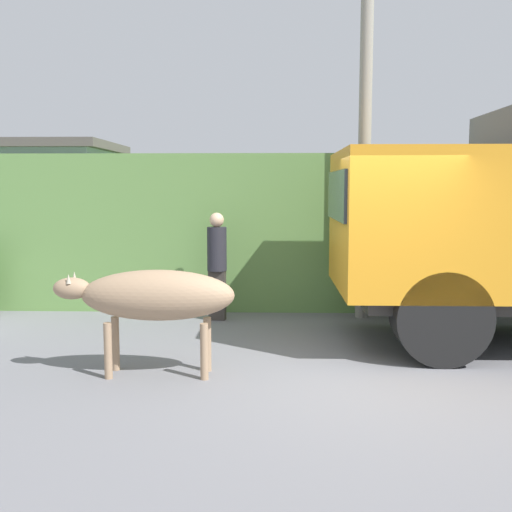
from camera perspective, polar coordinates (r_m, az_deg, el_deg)
ground_plane at (r=7.05m, az=9.63°, el=-11.18°), size 60.00×60.00×0.00m
hillside_embankment at (r=13.58m, az=5.78°, el=3.21°), size 32.00×6.90×2.70m
brown_cow at (r=6.87m, az=-9.69°, el=-3.83°), size 2.06×0.58×1.21m
pedestrian_on_hill at (r=9.62m, az=-3.74°, el=-0.43°), size 0.34×0.34×1.73m
utility_pole at (r=9.97m, az=10.38°, el=14.12°), size 0.90×0.20×6.68m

